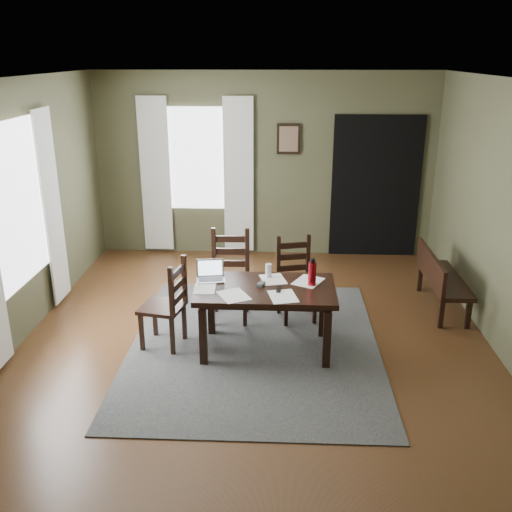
{
  "coord_description": "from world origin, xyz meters",
  "views": [
    {
      "loc": [
        0.26,
        -5.37,
        2.93
      ],
      "look_at": [
        0.0,
        0.3,
        0.9
      ],
      "focal_mm": 40.0,
      "sensor_mm": 36.0,
      "label": 1
    }
  ],
  "objects_px": {
    "water_bottle": "(312,273)",
    "laptop": "(210,274)",
    "dining_table": "(266,295)",
    "chair_back_right": "(296,280)",
    "bench": "(439,276)",
    "chair_back_left": "(230,277)",
    "chair_end": "(167,305)"
  },
  "relations": [
    {
      "from": "water_bottle",
      "to": "laptop",
      "type": "bearing_deg",
      "value": 173.46
    },
    {
      "from": "dining_table",
      "to": "chair_back_right",
      "type": "height_order",
      "value": "chair_back_right"
    },
    {
      "from": "water_bottle",
      "to": "chair_back_right",
      "type": "bearing_deg",
      "value": 101.05
    },
    {
      "from": "chair_back_right",
      "to": "dining_table",
      "type": "bearing_deg",
      "value": -126.1
    },
    {
      "from": "bench",
      "to": "chair_back_left",
      "type": "bearing_deg",
      "value": 98.47
    },
    {
      "from": "dining_table",
      "to": "water_bottle",
      "type": "distance_m",
      "value": 0.51
    },
    {
      "from": "water_bottle",
      "to": "chair_back_left",
      "type": "bearing_deg",
      "value": 142.63
    },
    {
      "from": "chair_back_right",
      "to": "chair_back_left",
      "type": "bearing_deg",
      "value": 168.92
    },
    {
      "from": "chair_back_right",
      "to": "laptop",
      "type": "distance_m",
      "value": 1.13
    },
    {
      "from": "bench",
      "to": "water_bottle",
      "type": "relative_size",
      "value": 4.37
    },
    {
      "from": "dining_table",
      "to": "bench",
      "type": "distance_m",
      "value": 2.34
    },
    {
      "from": "chair_back_left",
      "to": "chair_back_right",
      "type": "relative_size",
      "value": 1.09
    },
    {
      "from": "water_bottle",
      "to": "dining_table",
      "type": "bearing_deg",
      "value": -171.22
    },
    {
      "from": "chair_back_left",
      "to": "water_bottle",
      "type": "xyz_separation_m",
      "value": [
        0.9,
        -0.68,
        0.33
      ]
    },
    {
      "from": "dining_table",
      "to": "chair_back_right",
      "type": "distance_m",
      "value": 0.87
    },
    {
      "from": "laptop",
      "to": "water_bottle",
      "type": "relative_size",
      "value": 1.11
    },
    {
      "from": "chair_end",
      "to": "water_bottle",
      "type": "relative_size",
      "value": 3.39
    },
    {
      "from": "chair_back_left",
      "to": "laptop",
      "type": "relative_size",
      "value": 3.29
    },
    {
      "from": "chair_back_left",
      "to": "water_bottle",
      "type": "height_order",
      "value": "chair_back_left"
    },
    {
      "from": "laptop",
      "to": "chair_back_left",
      "type": "bearing_deg",
      "value": 66.64
    },
    {
      "from": "chair_back_left",
      "to": "bench",
      "type": "xyz_separation_m",
      "value": [
        2.47,
        0.37,
        -0.09
      ]
    },
    {
      "from": "dining_table",
      "to": "chair_back_left",
      "type": "relative_size",
      "value": 1.35
    },
    {
      "from": "chair_end",
      "to": "chair_back_left",
      "type": "distance_m",
      "value": 0.93
    },
    {
      "from": "chair_back_right",
      "to": "laptop",
      "type": "bearing_deg",
      "value": -160.4
    },
    {
      "from": "laptop",
      "to": "chair_back_right",
      "type": "bearing_deg",
      "value": 25.34
    },
    {
      "from": "chair_back_left",
      "to": "laptop",
      "type": "xyz_separation_m",
      "value": [
        -0.15,
        -0.56,
        0.25
      ]
    },
    {
      "from": "water_bottle",
      "to": "chair_end",
      "type": "bearing_deg",
      "value": -178.59
    },
    {
      "from": "dining_table",
      "to": "bench",
      "type": "relative_size",
      "value": 1.13
    },
    {
      "from": "bench",
      "to": "dining_table",
      "type": "bearing_deg",
      "value": 118.87
    },
    {
      "from": "bench",
      "to": "chair_back_right",
      "type": "bearing_deg",
      "value": 100.78
    },
    {
      "from": "bench",
      "to": "laptop",
      "type": "height_order",
      "value": "laptop"
    },
    {
      "from": "dining_table",
      "to": "laptop",
      "type": "relative_size",
      "value": 4.45
    }
  ]
}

